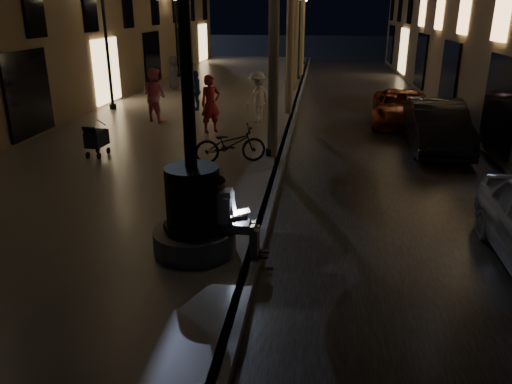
# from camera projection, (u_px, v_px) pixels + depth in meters

# --- Properties ---
(ground) EXTENTS (120.00, 120.00, 0.00)m
(ground) POSITION_uv_depth(u_px,v_px,m) (295.00, 113.00, 20.59)
(ground) COLOR black
(ground) RESTS_ON ground
(cobble_lane) EXTENTS (6.00, 45.00, 0.02)m
(cobble_lane) POSITION_uv_depth(u_px,v_px,m) (368.00, 115.00, 20.23)
(cobble_lane) COLOR black
(cobble_lane) RESTS_ON ground
(promenade) EXTENTS (8.00, 45.00, 0.20)m
(promenade) POSITION_uv_depth(u_px,v_px,m) (200.00, 108.00, 21.03)
(promenade) COLOR slate
(promenade) RESTS_ON ground
(curb_strip) EXTENTS (0.25, 45.00, 0.20)m
(curb_strip) POSITION_uv_depth(u_px,v_px,m) (295.00, 111.00, 20.55)
(curb_strip) COLOR #59595B
(curb_strip) RESTS_ON ground
(fountain_lamppost) EXTENTS (1.40, 1.40, 5.21)m
(fountain_lamppost) POSITION_uv_depth(u_px,v_px,m) (193.00, 196.00, 8.20)
(fountain_lamppost) COLOR #59595B
(fountain_lamppost) RESTS_ON promenade
(seated_man_laptop) EXTENTS (1.01, 0.34, 1.38)m
(seated_man_laptop) POSITION_uv_depth(u_px,v_px,m) (230.00, 213.00, 8.23)
(seated_man_laptop) COLOR gray
(seated_man_laptop) RESTS_ON promenade
(lamp_curb_a) EXTENTS (0.36, 0.36, 4.81)m
(lamp_curb_a) POSITION_uv_depth(u_px,v_px,m) (272.00, 43.00, 12.99)
(lamp_curb_a) COLOR black
(lamp_curb_a) RESTS_ON promenade
(lamp_curb_b) EXTENTS (0.36, 0.36, 4.81)m
(lamp_curb_b) POSITION_uv_depth(u_px,v_px,m) (291.00, 30.00, 20.42)
(lamp_curb_b) COLOR black
(lamp_curb_b) RESTS_ON promenade
(lamp_curb_c) EXTENTS (0.36, 0.36, 4.81)m
(lamp_curb_c) POSITION_uv_depth(u_px,v_px,m) (300.00, 24.00, 27.86)
(lamp_curb_c) COLOR black
(lamp_curb_c) RESTS_ON promenade
(lamp_curb_d) EXTENTS (0.36, 0.36, 4.81)m
(lamp_curb_d) POSITION_uv_depth(u_px,v_px,m) (305.00, 20.00, 35.30)
(lamp_curb_d) COLOR black
(lamp_curb_d) RESTS_ON promenade
(lamp_left_b) EXTENTS (0.36, 0.36, 4.81)m
(lamp_left_b) POSITION_uv_depth(u_px,v_px,m) (105.00, 31.00, 19.41)
(lamp_left_b) COLOR black
(lamp_left_b) RESTS_ON promenade
(lamp_left_c) EXTENTS (0.36, 0.36, 4.81)m
(lamp_left_c) POSITION_uv_depth(u_px,v_px,m) (176.00, 23.00, 28.70)
(lamp_left_c) COLOR black
(lamp_left_c) RESTS_ON promenade
(stroller) EXTENTS (0.46, 0.99, 1.00)m
(stroller) POSITION_uv_depth(u_px,v_px,m) (96.00, 139.00, 13.78)
(stroller) COLOR black
(stroller) RESTS_ON promenade
(car_second) EXTENTS (1.72, 4.53, 1.47)m
(car_second) POSITION_uv_depth(u_px,v_px,m) (436.00, 125.00, 15.16)
(car_second) COLOR black
(car_second) RESTS_ON ground
(car_third) EXTENTS (2.47, 4.62, 1.24)m
(car_third) POSITION_uv_depth(u_px,v_px,m) (401.00, 108.00, 18.47)
(car_third) COLOR #923212
(car_third) RESTS_ON ground
(pedestrian_red) EXTENTS (0.82, 0.76, 1.87)m
(pedestrian_red) POSITION_uv_depth(u_px,v_px,m) (211.00, 104.00, 16.31)
(pedestrian_red) COLOR #AA222A
(pedestrian_red) RESTS_ON promenade
(pedestrian_pink) EXTENTS (1.15, 1.04, 1.92)m
(pedestrian_pink) POSITION_uv_depth(u_px,v_px,m) (154.00, 95.00, 17.88)
(pedestrian_pink) COLOR pink
(pedestrian_pink) RESTS_ON promenade
(pedestrian_white) EXTENTS (1.19, 1.35, 1.81)m
(pedestrian_white) POSITION_uv_depth(u_px,v_px,m) (257.00, 97.00, 17.70)
(pedestrian_white) COLOR silver
(pedestrian_white) RESTS_ON promenade
(pedestrian_blue) EXTENTS (0.47, 0.95, 1.56)m
(pedestrian_blue) POSITION_uv_depth(u_px,v_px,m) (196.00, 90.00, 19.94)
(pedestrian_blue) COLOR #273F8F
(pedestrian_blue) RESTS_ON promenade
(pedestrian_dark) EXTENTS (0.73, 0.92, 1.63)m
(pedestrian_dark) POSITION_uv_depth(u_px,v_px,m) (174.00, 73.00, 25.06)
(pedestrian_dark) COLOR #2F3034
(pedestrian_dark) RESTS_ON promenade
(bicycle) EXTENTS (2.01, 1.24, 1.00)m
(bicycle) POSITION_uv_depth(u_px,v_px,m) (230.00, 144.00, 13.24)
(bicycle) COLOR black
(bicycle) RESTS_ON promenade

